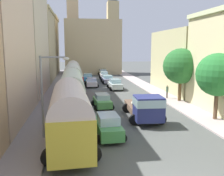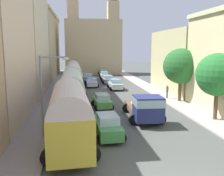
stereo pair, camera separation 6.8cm
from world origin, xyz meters
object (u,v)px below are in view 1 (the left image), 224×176
object	(u,v)px
parked_bus_0	(70,113)
pedestrian_0	(167,91)
parked_bus_1	(72,89)
cargo_truck_0	(145,107)
car_6	(91,82)
streetlamp_near	(46,89)
car_1	(108,79)
car_5	(102,101)
car_0	(115,84)
car_2	(104,75)
parked_bus_3	(73,72)
car_4	(108,126)
parked_bus_2	(73,78)
car_3	(103,72)
car_7	(88,77)

from	to	relation	value
parked_bus_0	pedestrian_0	xyz separation A→B (m)	(11.62, 13.59, -1.22)
parked_bus_1	cargo_truck_0	distance (m)	7.62
car_6	streetlamp_near	distance (m)	24.03
car_1	parked_bus_0	bearing A→B (deg)	-101.93
car_1	car_5	size ratio (longest dim) A/B	1.14
parked_bus_0	parked_bus_1	size ratio (longest dim) A/B	0.90
car_0	car_2	xyz separation A→B (m)	(-0.19, 13.13, -0.04)
parked_bus_0	car_0	size ratio (longest dim) A/B	2.01
parked_bus_3	car_4	world-z (taller)	parked_bus_3
parked_bus_2	cargo_truck_0	distance (m)	14.62
pedestrian_0	parked_bus_0	bearing A→B (deg)	-130.52
car_3	car_4	bearing A→B (deg)	-95.57
car_4	car_7	world-z (taller)	car_4
parked_bus_0	car_5	size ratio (longest dim) A/B	2.21
car_3	streetlamp_near	bearing A→B (deg)	-101.55
cargo_truck_0	car_6	size ratio (longest dim) A/B	1.77
car_3	parked_bus_3	bearing A→B (deg)	-114.59
parked_bus_0	car_6	bearing A→B (deg)	83.38
parked_bus_2	car_6	size ratio (longest dim) A/B	2.15
parked_bus_0	cargo_truck_0	size ratio (longest dim) A/B	1.21
parked_bus_1	car_6	distance (m)	16.28
parked_bus_3	car_0	world-z (taller)	parked_bus_3
cargo_truck_0	car_1	bearing A→B (deg)	90.66
parked_bus_1	streetlamp_near	distance (m)	7.77
car_4	car_7	bearing A→B (deg)	89.95
parked_bus_2	car_0	world-z (taller)	parked_bus_2
parked_bus_2	parked_bus_3	xyz separation A→B (m)	(0.00, 9.00, -0.05)
parked_bus_0	car_4	distance (m)	3.29
parked_bus_1	car_7	size ratio (longest dim) A/B	2.13
car_4	streetlamp_near	world-z (taller)	streetlamp_near
pedestrian_0	streetlamp_near	size ratio (longest dim) A/B	0.30
car_0	car_4	xyz separation A→B (m)	(-3.69, -20.41, 0.02)
parked_bus_0	streetlamp_near	bearing A→B (deg)	136.61
parked_bus_3	streetlamp_near	size ratio (longest dim) A/B	1.64
parked_bus_2	car_1	xyz separation A→B (m)	(6.04, 10.60, -1.54)
car_4	car_5	xyz separation A→B (m)	(0.49, 8.78, -0.06)
parked_bus_1	pedestrian_0	xyz separation A→B (m)	(11.62, 4.59, -1.23)
car_6	pedestrian_0	size ratio (longest dim) A/B	2.25
parked_bus_2	car_1	size ratio (longest dim) A/B	1.94
parked_bus_2	pedestrian_0	world-z (taller)	parked_bus_2
car_1	car_5	world-z (taller)	car_5
car_0	car_2	world-z (taller)	car_0
car_0	streetlamp_near	bearing A→B (deg)	-111.37
car_2	car_4	size ratio (longest dim) A/B	0.99
car_3	parked_bus_2	bearing A→B (deg)	-105.68
parked_bus_2	parked_bus_0	bearing A→B (deg)	-90.00
parked_bus_2	pedestrian_0	size ratio (longest dim) A/B	4.82
car_1	car_2	distance (m)	6.29
car_1	streetlamp_near	xyz separation A→B (m)	(-7.63, -27.09, 2.83)
car_5	pedestrian_0	size ratio (longest dim) A/B	2.17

